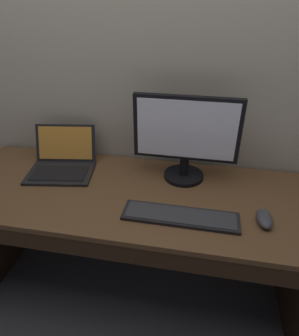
% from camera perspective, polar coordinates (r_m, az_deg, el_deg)
% --- Properties ---
extents(ground_plane, '(14.00, 14.00, 0.00)m').
position_cam_1_polar(ground_plane, '(1.96, -2.94, -22.76)').
color(ground_plane, '#4C4C51').
extents(desk, '(1.74, 0.65, 0.76)m').
position_cam_1_polar(desk, '(1.53, -3.67, -10.66)').
color(desk, brown).
rests_on(desk, ground).
extents(laptop_black, '(0.37, 0.35, 0.20)m').
position_cam_1_polar(laptop_black, '(1.64, -16.18, 0.97)').
color(laptop_black, black).
rests_on(laptop_black, desk).
extents(external_monitor, '(0.49, 0.20, 0.42)m').
position_cam_1_polar(external_monitor, '(1.42, 6.91, 5.92)').
color(external_monitor, black).
rests_on(external_monitor, desk).
extents(wired_keyboard, '(0.48, 0.13, 0.02)m').
position_cam_1_polar(wired_keyboard, '(1.28, 5.84, -9.05)').
color(wired_keyboard, black).
rests_on(wired_keyboard, desk).
extents(computer_mouse, '(0.07, 0.13, 0.04)m').
position_cam_1_polar(computer_mouse, '(1.32, 20.90, -8.92)').
color(computer_mouse, '#38383D').
rests_on(computer_mouse, desk).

